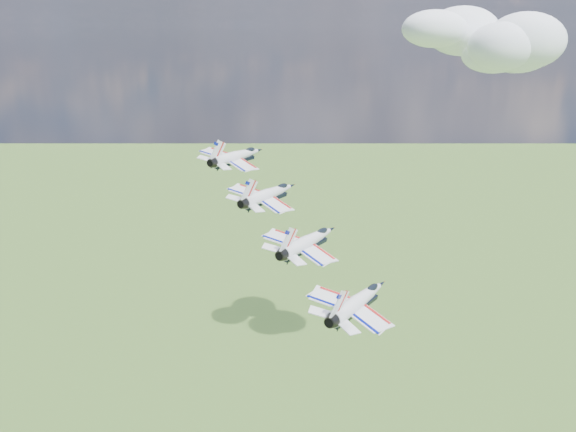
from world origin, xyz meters
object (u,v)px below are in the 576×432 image
at_px(jet_0, 238,156).
at_px(jet_2, 309,241).
at_px(jet_1, 269,194).
at_px(jet_3, 359,301).

relative_size(jet_0, jet_2, 1.00).
relative_size(jet_1, jet_3, 1.00).
bearing_deg(jet_0, jet_1, -31.25).
height_order(jet_0, jet_3, jet_0).
height_order(jet_0, jet_1, jet_0).
bearing_deg(jet_3, jet_0, 148.75).
xyz_separation_m(jet_1, jet_2, (8.92, -8.43, -3.26)).
bearing_deg(jet_1, jet_2, -31.25).
height_order(jet_1, jet_2, jet_1).
relative_size(jet_0, jet_3, 1.00).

